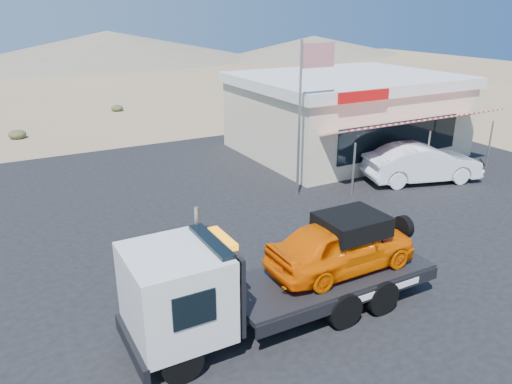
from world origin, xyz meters
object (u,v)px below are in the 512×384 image
jerky_store (345,113)px  tow_truck (281,269)px  white_sedan (422,163)px  flagpole (305,101)px

jerky_store → tow_truck: bearing=-133.6°
white_sedan → flagpole: bearing=94.4°
jerky_store → flagpole: flagpole is taller
tow_truck → white_sedan: 12.08m
tow_truck → white_sedan: bearing=28.5°
jerky_store → flagpole: size_ratio=1.73×
white_sedan → flagpole: 6.22m
flagpole → jerky_store: bearing=38.8°
tow_truck → white_sedan: tow_truck is taller
tow_truck → jerky_store: size_ratio=0.73×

